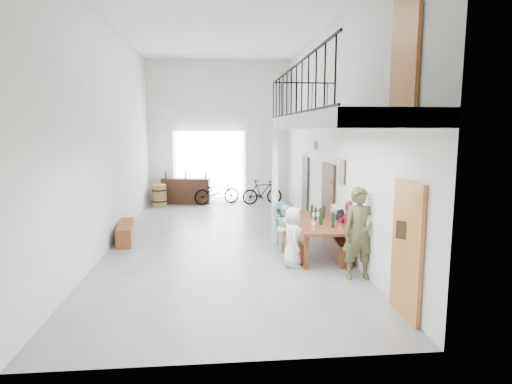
{
  "coord_description": "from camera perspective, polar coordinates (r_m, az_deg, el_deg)",
  "views": [
    {
      "loc": [
        -0.17,
        -10.93,
        2.86
      ],
      "look_at": [
        0.82,
        -0.5,
        1.32
      ],
      "focal_mm": 30.0,
      "sensor_mm": 36.0,
      "label": 1
    }
  ],
  "objects": [
    {
      "name": "right_wall_decor",
      "position": [
        9.58,
        12.06,
        1.47
      ],
      "size": [
        0.07,
        8.28,
        5.07
      ],
      "color": "#B0692B",
      "rests_on": "ground"
    },
    {
      "name": "potted_plant",
      "position": [
        12.4,
        6.91,
        -4.04
      ],
      "size": [
        0.42,
        0.38,
        0.42
      ],
      "primitive_type": "imported",
      "rotation": [
        0.0,
        0.0,
        0.14
      ],
      "color": "#164E17",
      "rests_on": "ground"
    },
    {
      "name": "counter_bottles",
      "position": [
        16.69,
        -9.37,
        2.24
      ],
      "size": [
        1.59,
        0.3,
        0.28
      ],
      "color": "black",
      "rests_on": "serving_counter"
    },
    {
      "name": "floor",
      "position": [
        11.3,
        -4.42,
        -6.32
      ],
      "size": [
        12.0,
        12.0,
        0.0
      ],
      "primitive_type": "plane",
      "color": "slate",
      "rests_on": "ground"
    },
    {
      "name": "host_standing",
      "position": [
        8.43,
        13.64,
        -5.39
      ],
      "size": [
        0.66,
        0.44,
        1.78
      ],
      "primitive_type": "imported",
      "rotation": [
        0.0,
        0.0,
        -0.02
      ],
      "color": "#4A4C2B",
      "rests_on": "ground"
    },
    {
      "name": "guest_left_c",
      "position": [
        10.23,
        3.99,
        -4.73
      ],
      "size": [
        0.55,
        0.63,
        1.1
      ],
      "primitive_type": "imported",
      "rotation": [
        0.0,
        0.0,
        1.29
      ],
      "color": "white",
      "rests_on": "ground"
    },
    {
      "name": "gateway_portal",
      "position": [
        16.94,
        -6.2,
        3.37
      ],
      "size": [
        2.8,
        0.08,
        2.8
      ],
      "primitive_type": "cube",
      "color": "white",
      "rests_on": "ground"
    },
    {
      "name": "balcony",
      "position": [
        8.1,
        10.08,
        8.95
      ],
      "size": [
        1.52,
        5.62,
        4.0
      ],
      "color": "white",
      "rests_on": "ground"
    },
    {
      "name": "bicycle_near",
      "position": [
        16.51,
        -5.24,
        -0.01
      ],
      "size": [
        1.88,
        1.07,
        0.94
      ],
      "primitive_type": "imported",
      "rotation": [
        0.0,
        0.0,
        1.84
      ],
      "color": "black",
      "rests_on": "ground"
    },
    {
      "name": "tasting_table",
      "position": [
        9.9,
        8.58,
        -4.3
      ],
      "size": [
        1.27,
        2.58,
        0.79
      ],
      "rotation": [
        0.0,
        0.0,
        -0.1
      ],
      "color": "brown",
      "rests_on": "ground"
    },
    {
      "name": "serving_counter",
      "position": [
        16.79,
        -9.3,
        0.12
      ],
      "size": [
        1.9,
        0.75,
        0.97
      ],
      "primitive_type": "cube",
      "rotation": [
        0.0,
        0.0,
        -0.13
      ],
      "color": "#372214",
      "rests_on": "ground"
    },
    {
      "name": "oak_barrel",
      "position": [
        16.35,
        -12.8,
        -0.46
      ],
      "size": [
        0.56,
        0.56,
        0.82
      ],
      "color": "olive",
      "rests_on": "ground"
    },
    {
      "name": "guest_right_c",
      "position": [
        10.83,
        10.51,
        -4.17
      ],
      "size": [
        0.36,
        0.54,
        1.08
      ],
      "primitive_type": "imported",
      "rotation": [
        0.0,
        0.0,
        -1.6
      ],
      "color": "white",
      "rests_on": "ground"
    },
    {
      "name": "guest_left_d",
      "position": [
        10.64,
        3.4,
        -4.2
      ],
      "size": [
        0.49,
        0.76,
        1.1
      ],
      "primitive_type": "imported",
      "rotation": [
        0.0,
        0.0,
        1.7
      ],
      "color": "#267380",
      "rests_on": "ground"
    },
    {
      "name": "guest_left_b",
      "position": [
        9.56,
        4.88,
        -5.54
      ],
      "size": [
        0.4,
        0.48,
        1.14
      ],
      "primitive_type": "imported",
      "rotation": [
        0.0,
        0.0,
        1.91
      ],
      "color": "#267380",
      "rests_on": "ground"
    },
    {
      "name": "tableware",
      "position": [
        9.73,
        8.6,
        -3.17
      ],
      "size": [
        0.68,
        1.49,
        0.35
      ],
      "color": "black",
      "rests_on": "tasting_table"
    },
    {
      "name": "guest_right_b",
      "position": [
        10.17,
        11.24,
        -5.1
      ],
      "size": [
        0.54,
        1.01,
        1.04
      ],
      "primitive_type": "imported",
      "rotation": [
        0.0,
        0.0,
        -1.32
      ],
      "color": "black",
      "rests_on": "ground"
    },
    {
      "name": "side_bench",
      "position": [
        11.55,
        -16.98,
        -5.16
      ],
      "size": [
        0.57,
        1.69,
        0.47
      ],
      "primitive_type": "cube",
      "rotation": [
        0.0,
        0.0,
        0.13
      ],
      "color": "brown",
      "rests_on": "ground"
    },
    {
      "name": "room_walls",
      "position": [
        10.96,
        -4.63,
        11.96
      ],
      "size": [
        12.0,
        12.0,
        12.0
      ],
      "color": "white",
      "rests_on": "ground"
    },
    {
      "name": "bicycle_far",
      "position": [
        16.36,
        0.84,
        -0.05
      ],
      "size": [
        1.6,
        0.63,
        0.94
      ],
      "primitive_type": "imported",
      "rotation": [
        0.0,
        0.0,
        1.7
      ],
      "color": "black",
      "rests_on": "ground"
    },
    {
      "name": "bench_inner",
      "position": [
        9.96,
        4.61,
        -7.12
      ],
      "size": [
        0.29,
        1.8,
        0.41
      ],
      "primitive_type": "cube",
      "rotation": [
        0.0,
        0.0,
        0.0
      ],
      "color": "brown",
      "rests_on": "ground"
    },
    {
      "name": "guest_left_a",
      "position": [
        9.01,
        4.93,
        -6.01
      ],
      "size": [
        0.43,
        0.63,
        1.26
      ],
      "primitive_type": "imported",
      "rotation": [
        0.0,
        0.0,
        1.52
      ],
      "color": "white",
      "rests_on": "ground"
    },
    {
      "name": "guest_right_a",
      "position": [
        9.6,
        12.28,
        -5.05
      ],
      "size": [
        0.51,
        0.84,
        1.33
      ],
      "primitive_type": "imported",
      "rotation": [
        0.0,
        0.0,
        -1.31
      ],
      "color": "red",
      "rests_on": "ground"
    },
    {
      "name": "bench_wall",
      "position": [
        10.05,
        10.68,
        -6.94
      ],
      "size": [
        0.43,
        2.06,
        0.47
      ],
      "primitive_type": "cube",
      "rotation": [
        0.0,
        0.0,
        -0.08
      ],
      "color": "brown",
      "rests_on": "ground"
    }
  ]
}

